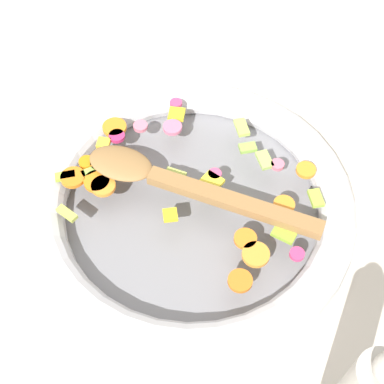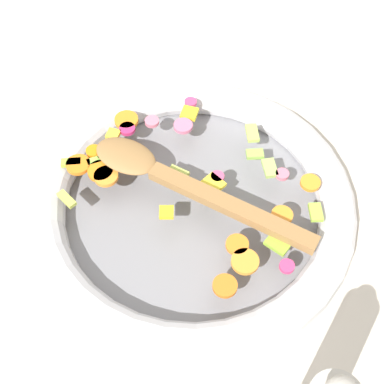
# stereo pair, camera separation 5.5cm
# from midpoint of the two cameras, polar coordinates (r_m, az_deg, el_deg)

# --- Properties ---
(ground_plane) EXTENTS (4.00, 4.00, 0.00)m
(ground_plane) POSITION_cam_midpoint_polar(r_m,az_deg,el_deg) (0.75, 2.10, -2.29)
(ground_plane) COLOR beige
(skillet) EXTENTS (0.44, 0.44, 0.05)m
(skillet) POSITION_cam_midpoint_polar(r_m,az_deg,el_deg) (0.73, 2.15, -1.37)
(skillet) COLOR slate
(skillet) RESTS_ON ground_plane
(chopped_vegetables) EXTENTS (0.35, 0.26, 0.01)m
(chopped_vegetables) POSITION_cam_midpoint_polar(r_m,az_deg,el_deg) (0.72, 1.34, 1.30)
(chopped_vegetables) COLOR orange
(chopped_vegetables) RESTS_ON skillet
(wooden_spoon) EXTENTS (0.33, 0.06, 0.01)m
(wooden_spoon) POSITION_cam_midpoint_polar(r_m,az_deg,el_deg) (0.70, 0.71, 1.19)
(wooden_spoon) COLOR olive
(wooden_spoon) RESTS_ON chopped_vegetables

